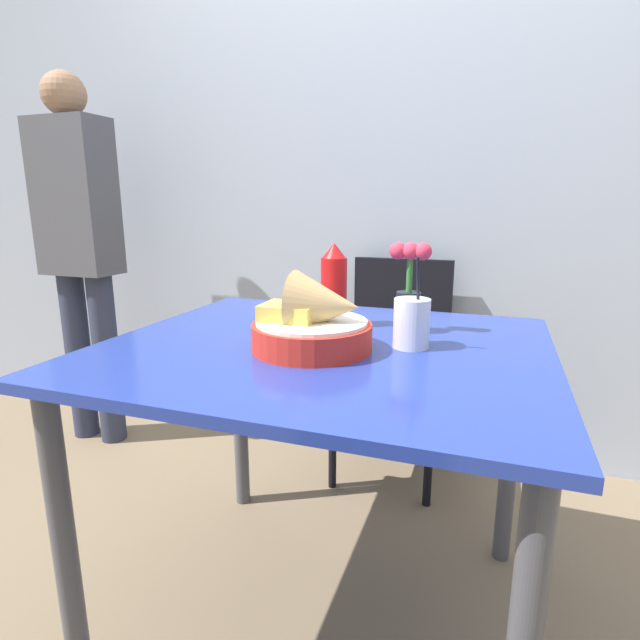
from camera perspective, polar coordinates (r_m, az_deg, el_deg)
ground_plane at (r=1.55m, az=0.48°, el=-30.32°), size 12.00×12.00×0.00m
wall_window at (r=2.16m, az=10.18°, el=19.13°), size 7.00×0.06×2.60m
dining_table at (r=1.20m, az=0.54°, el=-7.56°), size 1.01×0.89×0.75m
chair_far_window at (r=2.04m, az=8.73°, el=-3.05°), size 0.40×0.40×0.85m
food_basket at (r=1.11m, az=-0.48°, el=-0.30°), size 0.27×0.27×0.18m
ketchup_bottle at (r=1.32m, az=1.59°, el=3.89°), size 0.07×0.07×0.22m
drink_cup at (r=1.15m, az=10.42°, el=-0.53°), size 0.08×0.08×0.21m
flower_vase at (r=1.27m, az=10.13°, el=3.61°), size 0.10×0.06×0.23m
person_standing at (r=2.40m, az=-25.77°, el=8.16°), size 0.32×0.18×1.59m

